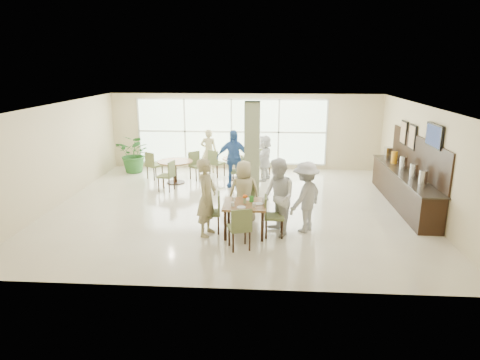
# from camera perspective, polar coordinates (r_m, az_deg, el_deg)

# --- Properties ---
(ground) EXTENTS (10.00, 10.00, 0.00)m
(ground) POSITION_cam_1_polar(r_m,az_deg,el_deg) (11.96, -0.57, -3.55)
(ground) COLOR beige
(ground) RESTS_ON ground
(room_shell) EXTENTS (10.00, 10.00, 10.00)m
(room_shell) POSITION_cam_1_polar(r_m,az_deg,el_deg) (11.53, -0.59, 4.49)
(room_shell) COLOR white
(room_shell) RESTS_ON ground
(window_bank) EXTENTS (7.00, 0.04, 7.00)m
(window_bank) POSITION_cam_1_polar(r_m,az_deg,el_deg) (16.00, -1.15, 6.44)
(window_bank) COLOR silver
(window_bank) RESTS_ON ground
(column) EXTENTS (0.45, 0.45, 2.80)m
(column) POSITION_cam_1_polar(r_m,az_deg,el_deg) (12.74, 1.63, 4.14)
(column) COLOR #6A6F4D
(column) RESTS_ON ground
(main_table) EXTENTS (0.98, 0.98, 0.75)m
(main_table) POSITION_cam_1_polar(r_m,az_deg,el_deg) (9.89, 0.65, -3.62)
(main_table) COLOR brown
(main_table) RESTS_ON ground
(round_table_left) EXTENTS (1.16, 1.16, 0.75)m
(round_table_left) POSITION_cam_1_polar(r_m,az_deg,el_deg) (14.33, -8.65, 1.89)
(round_table_left) COLOR brown
(round_table_left) RESTS_ON ground
(round_table_right) EXTENTS (1.11, 1.11, 0.75)m
(round_table_right) POSITION_cam_1_polar(r_m,az_deg,el_deg) (14.61, -0.18, 2.30)
(round_table_right) COLOR brown
(round_table_right) RESTS_ON ground
(chairs_main_table) EXTENTS (1.97, 2.02, 0.95)m
(chairs_main_table) POSITION_cam_1_polar(r_m,az_deg,el_deg) (9.92, 0.29, -4.70)
(chairs_main_table) COLOR olive
(chairs_main_table) RESTS_ON ground
(chairs_table_left) EXTENTS (2.12, 1.96, 0.95)m
(chairs_table_left) POSITION_cam_1_polar(r_m,az_deg,el_deg) (14.38, -8.95, 1.48)
(chairs_table_left) COLOR olive
(chairs_table_left) RESTS_ON ground
(chairs_table_right) EXTENTS (2.23, 1.82, 0.95)m
(chairs_table_right) POSITION_cam_1_polar(r_m,az_deg,el_deg) (14.65, -0.14, 1.93)
(chairs_table_right) COLOR olive
(chairs_table_right) RESTS_ON ground
(tabletop_clutter) EXTENTS (0.73, 0.79, 0.21)m
(tabletop_clutter) POSITION_cam_1_polar(r_m,az_deg,el_deg) (9.80, 0.67, -2.86)
(tabletop_clutter) COLOR white
(tabletop_clutter) RESTS_ON main_table
(buffet_counter) EXTENTS (0.64, 4.70, 1.95)m
(buffet_counter) POSITION_cam_1_polar(r_m,az_deg,el_deg) (12.83, 21.02, -0.70)
(buffet_counter) COLOR black
(buffet_counter) RESTS_ON ground
(wall_tv) EXTENTS (0.06, 1.00, 0.58)m
(wall_tv) POSITION_cam_1_polar(r_m,az_deg,el_deg) (11.56, 24.47, 5.39)
(wall_tv) COLOR black
(wall_tv) RESTS_ON ground
(framed_art_a) EXTENTS (0.05, 0.55, 0.70)m
(framed_art_a) POSITION_cam_1_polar(r_m,az_deg,el_deg) (13.10, 21.99, 5.34)
(framed_art_a) COLOR black
(framed_art_a) RESTS_ON ground
(framed_art_b) EXTENTS (0.05, 0.55, 0.70)m
(framed_art_b) POSITION_cam_1_polar(r_m,az_deg,el_deg) (13.85, 21.00, 5.93)
(framed_art_b) COLOR black
(framed_art_b) RESTS_ON ground
(potted_plant) EXTENTS (1.52, 1.52, 1.39)m
(potted_plant) POSITION_cam_1_polar(r_m,az_deg,el_deg) (16.01, -13.84, 3.44)
(potted_plant) COLOR #2A6428
(potted_plant) RESTS_ON ground
(teen_left) EXTENTS (0.58, 0.74, 1.81)m
(teen_left) POSITION_cam_1_polar(r_m,az_deg,el_deg) (9.81, -4.46, -2.32)
(teen_left) COLOR tan
(teen_left) RESTS_ON ground
(teen_far) EXTENTS (0.83, 0.55, 1.58)m
(teen_far) POSITION_cam_1_polar(r_m,az_deg,el_deg) (10.57, 0.53, -1.62)
(teen_far) COLOR tan
(teen_far) RESTS_ON ground
(teen_right) EXTENTS (0.98, 1.08, 1.81)m
(teen_right) POSITION_cam_1_polar(r_m,az_deg,el_deg) (9.82, 5.09, -2.33)
(teen_right) COLOR white
(teen_right) RESTS_ON ground
(teen_standing) EXTENTS (1.15, 1.25, 1.69)m
(teen_standing) POSITION_cam_1_polar(r_m,az_deg,el_deg) (10.13, 8.72, -2.24)
(teen_standing) COLOR #B1B1B4
(teen_standing) RESTS_ON ground
(adult_a) EXTENTS (1.13, 0.70, 1.84)m
(adult_a) POSITION_cam_1_polar(r_m,az_deg,el_deg) (13.68, -0.91, 2.88)
(adult_a) COLOR #3A67AF
(adult_a) RESTS_ON ground
(adult_b) EXTENTS (1.04, 1.56, 1.55)m
(adult_b) POSITION_cam_1_polar(r_m,az_deg,el_deg) (14.51, 3.29, 2.98)
(adult_b) COLOR white
(adult_b) RESTS_ON ground
(adult_standing) EXTENTS (0.59, 0.39, 1.59)m
(adult_standing) POSITION_cam_1_polar(r_m,az_deg,el_deg) (15.54, -4.19, 3.88)
(adult_standing) COLOR tan
(adult_standing) RESTS_ON ground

